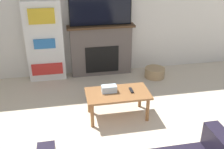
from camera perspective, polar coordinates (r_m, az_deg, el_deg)
wall_back at (r=5.15m, az=-4.03°, el=14.65°), size 6.45×0.06×2.70m
fireplace at (r=5.25m, az=-2.37°, el=5.38°), size 1.30×0.28×1.01m
tv at (r=5.01m, az=-2.50°, el=14.21°), size 1.18×0.03×0.64m
coffee_table at (r=3.88m, az=1.25°, el=-4.70°), size 0.94×0.51×0.41m
tissue_box at (r=3.85m, az=-0.64°, el=-3.13°), size 0.22×0.12×0.10m
remote_control at (r=3.90m, az=4.22°, el=-3.43°), size 0.04×0.15×0.02m
bookshelf at (r=5.11m, az=-14.41°, el=6.97°), size 0.69×0.29×1.52m
storage_basket at (r=5.30m, az=9.27°, el=0.43°), size 0.39×0.39×0.19m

